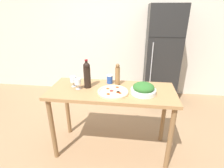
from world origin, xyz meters
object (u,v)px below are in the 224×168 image
(salt_canister, at_px, (110,79))
(wine_glass_far, at_px, (73,80))
(wine_glass_near, at_px, (78,82))
(homemade_pizza, at_px, (113,92))
(salad_bowl, at_px, (143,89))
(refrigerator, at_px, (161,57))
(pepper_mill, at_px, (117,75))
(wine_bottle, at_px, (87,74))

(salt_canister, bearing_deg, wine_glass_far, -159.53)
(wine_glass_near, xyz_separation_m, wine_glass_far, (-0.08, 0.06, 0.00))
(homemade_pizza, bearing_deg, salad_bowl, 5.80)
(refrigerator, bearing_deg, wine_glass_near, -127.06)
(pepper_mill, xyz_separation_m, salt_canister, (-0.10, 0.04, -0.08))
(wine_bottle, bearing_deg, pepper_mill, 19.02)
(salt_canister, bearing_deg, salad_bowl, -30.54)
(salt_canister, bearing_deg, wine_glass_near, -147.49)
(refrigerator, height_order, salt_canister, refrigerator)
(refrigerator, relative_size, homemade_pizza, 5.24)
(wine_glass_near, bearing_deg, pepper_mill, 22.17)
(wine_bottle, height_order, pepper_mill, wine_bottle)
(wine_glass_near, relative_size, wine_glass_far, 1.00)
(refrigerator, relative_size, salad_bowl, 6.52)
(wine_bottle, height_order, salt_canister, wine_bottle)
(wine_glass_far, bearing_deg, salt_canister, 20.47)
(refrigerator, xyz_separation_m, salad_bowl, (-0.40, -1.57, 0.01))
(wine_bottle, relative_size, salad_bowl, 1.23)
(wine_glass_near, distance_m, salt_canister, 0.42)
(pepper_mill, distance_m, salad_bowl, 0.39)
(refrigerator, distance_m, pepper_mill, 1.54)
(wine_bottle, relative_size, wine_glass_far, 2.70)
(salad_bowl, bearing_deg, salt_canister, 149.46)
(wine_bottle, xyz_separation_m, wine_glass_far, (-0.18, 0.00, -0.08))
(wine_glass_near, distance_m, homemade_pizza, 0.44)
(wine_glass_far, distance_m, salt_canister, 0.46)
(wine_bottle, height_order, wine_glass_far, wine_bottle)
(wine_glass_near, distance_m, salad_bowl, 0.77)
(wine_bottle, bearing_deg, refrigerator, 54.27)
(wine_glass_far, relative_size, salad_bowl, 0.45)
(salad_bowl, relative_size, salt_canister, 2.51)
(pepper_mill, relative_size, salad_bowl, 0.97)
(wine_glass_near, bearing_deg, homemade_pizza, -7.68)
(homemade_pizza, bearing_deg, pepper_mill, 83.71)
(refrigerator, bearing_deg, salt_canister, -121.71)
(refrigerator, relative_size, wine_glass_far, 14.35)
(salt_canister, bearing_deg, wine_bottle, -147.30)
(salad_bowl, bearing_deg, homemade_pizza, -174.20)
(wine_glass_near, relative_size, salt_canister, 1.14)
(homemade_pizza, bearing_deg, wine_bottle, 159.64)
(wine_bottle, distance_m, homemade_pizza, 0.38)
(wine_glass_near, height_order, salad_bowl, wine_glass_near)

